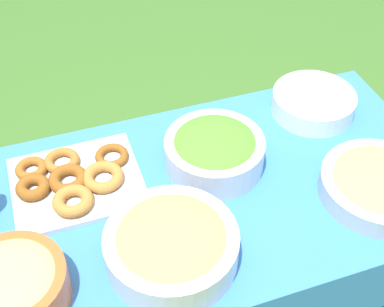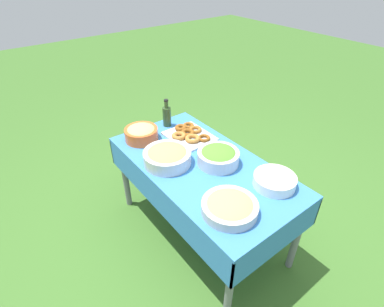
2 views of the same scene
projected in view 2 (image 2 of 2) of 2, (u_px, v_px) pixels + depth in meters
ground_plane at (201, 231)px, 2.54m from camera, size 14.00×14.00×0.00m
picnic_table at (202, 174)px, 2.19m from camera, size 1.45×0.76×0.71m
salad_bowl at (218, 156)px, 2.11m from camera, size 0.30×0.30×0.12m
pasta_bowl at (141, 133)px, 2.37m from camera, size 0.26×0.26×0.12m
donut_platter at (189, 134)px, 2.42m from camera, size 0.37×0.32×0.05m
plate_stack at (275, 181)px, 1.92m from camera, size 0.27×0.27×0.07m
olive_oil_bottle at (167, 116)px, 2.54m from camera, size 0.07×0.07×0.24m
bread_bowl at (230, 207)px, 1.73m from camera, size 0.33×0.33×0.08m
fruit_bowl at (167, 156)px, 2.11m from camera, size 0.34×0.34×0.11m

